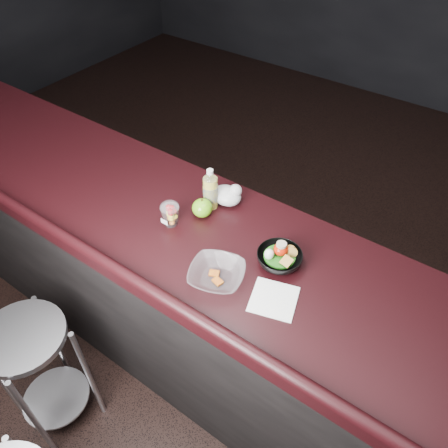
{
  "coord_description": "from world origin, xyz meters",
  "views": [
    {
      "loc": [
        0.89,
        -0.69,
        2.28
      ],
      "look_at": [
        0.16,
        0.32,
        1.1
      ],
      "focal_mm": 35.0,
      "sensor_mm": 36.0,
      "label": 1
    }
  ],
  "objects_px": {
    "lemonade_bottle": "(210,192)",
    "takeout_bowl": "(217,275)",
    "snack_bowl": "(279,257)",
    "green_apple": "(202,208)",
    "fruit_cup": "(170,213)",
    "stool_left": "(35,360)"
  },
  "relations": [
    {
      "from": "green_apple",
      "to": "lemonade_bottle",
      "type": "bearing_deg",
      "value": 94.77
    },
    {
      "from": "stool_left",
      "to": "lemonade_bottle",
      "type": "height_order",
      "value": "lemonade_bottle"
    },
    {
      "from": "stool_left",
      "to": "lemonade_bottle",
      "type": "xyz_separation_m",
      "value": [
        0.36,
        0.83,
        0.57
      ]
    },
    {
      "from": "takeout_bowl",
      "to": "fruit_cup",
      "type": "bearing_deg",
      "value": 158.35
    },
    {
      "from": "snack_bowl",
      "to": "lemonade_bottle",
      "type": "bearing_deg",
      "value": 163.88
    },
    {
      "from": "fruit_cup",
      "to": "green_apple",
      "type": "bearing_deg",
      "value": 57.89
    },
    {
      "from": "fruit_cup",
      "to": "green_apple",
      "type": "xyz_separation_m",
      "value": [
        0.07,
        0.12,
        -0.02
      ]
    },
    {
      "from": "green_apple",
      "to": "takeout_bowl",
      "type": "distance_m",
      "value": 0.36
    },
    {
      "from": "lemonade_bottle",
      "to": "snack_bowl",
      "type": "relative_size",
      "value": 0.97
    },
    {
      "from": "fruit_cup",
      "to": "takeout_bowl",
      "type": "xyz_separation_m",
      "value": [
        0.33,
        -0.13,
        -0.03
      ]
    },
    {
      "from": "stool_left",
      "to": "green_apple",
      "type": "bearing_deg",
      "value": 64.6
    },
    {
      "from": "snack_bowl",
      "to": "green_apple",
      "type": "bearing_deg",
      "value": 172.84
    },
    {
      "from": "stool_left",
      "to": "takeout_bowl",
      "type": "xyz_separation_m",
      "value": [
        0.62,
        0.51,
        0.51
      ]
    },
    {
      "from": "fruit_cup",
      "to": "snack_bowl",
      "type": "bearing_deg",
      "value": 8.06
    },
    {
      "from": "stool_left",
      "to": "takeout_bowl",
      "type": "bearing_deg",
      "value": 39.45
    },
    {
      "from": "takeout_bowl",
      "to": "green_apple",
      "type": "bearing_deg",
      "value": 135.81
    },
    {
      "from": "snack_bowl",
      "to": "fruit_cup",
      "type": "bearing_deg",
      "value": -171.94
    },
    {
      "from": "stool_left",
      "to": "fruit_cup",
      "type": "bearing_deg",
      "value": 65.93
    },
    {
      "from": "lemonade_bottle",
      "to": "green_apple",
      "type": "height_order",
      "value": "lemonade_bottle"
    },
    {
      "from": "lemonade_bottle",
      "to": "takeout_bowl",
      "type": "distance_m",
      "value": 0.42
    },
    {
      "from": "lemonade_bottle",
      "to": "takeout_bowl",
      "type": "height_order",
      "value": "lemonade_bottle"
    },
    {
      "from": "stool_left",
      "to": "snack_bowl",
      "type": "distance_m",
      "value": 1.17
    }
  ]
}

